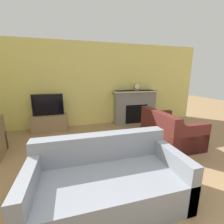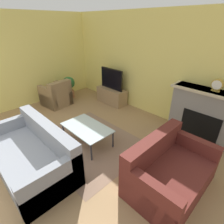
{
  "view_description": "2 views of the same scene",
  "coord_description": "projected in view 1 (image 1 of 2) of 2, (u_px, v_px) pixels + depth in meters",
  "views": [
    {
      "loc": [
        -0.32,
        -0.78,
        1.63
      ],
      "look_at": [
        0.63,
        2.67,
        0.78
      ],
      "focal_mm": 24.0,
      "sensor_mm": 36.0,
      "label": 1
    },
    {
      "loc": [
        2.8,
        0.21,
        2.41
      ],
      "look_at": [
        0.44,
        2.54,
        0.69
      ],
      "focal_mm": 28.0,
      "sensor_mm": 36.0,
      "label": 2
    }
  ],
  "objects": [
    {
      "name": "wall_back",
      "position": [
        81.0,
        85.0,
        4.88
      ],
      "size": [
        8.53,
        0.06,
        2.7
      ],
      "color": "#EADB72",
      "rests_on": "ground_plane"
    },
    {
      "name": "area_rug",
      "position": [
        99.0,
        156.0,
        3.17
      ],
      "size": [
        2.28,
        1.86,
        0.0
      ],
      "color": "#896B56",
      "rests_on": "ground_plane"
    },
    {
      "name": "fireplace",
      "position": [
        135.0,
        106.0,
        5.31
      ],
      "size": [
        1.57,
        0.45,
        1.16
      ],
      "color": "gray",
      "rests_on": "ground_plane"
    },
    {
      "name": "tv_stand",
      "position": [
        50.0,
        123.0,
        4.58
      ],
      "size": [
        1.01,
        0.42,
        0.49
      ],
      "color": "#997A56",
      "rests_on": "ground_plane"
    },
    {
      "name": "tv",
      "position": [
        48.0,
        105.0,
        4.44
      ],
      "size": [
        0.88,
        0.05,
        0.64
      ],
      "color": "black",
      "rests_on": "tv_stand"
    },
    {
      "name": "couch_sectional",
      "position": [
        108.0,
        181.0,
        1.99
      ],
      "size": [
        1.94,
        0.97,
        0.82
      ],
      "color": "gray",
      "rests_on": "ground_plane"
    },
    {
      "name": "couch_loveseat",
      "position": [
        168.0,
        131.0,
        3.77
      ],
      "size": [
        0.92,
        1.43,
        0.82
      ],
      "rotation": [
        0.0,
        0.0,
        1.57
      ],
      "color": "#5B231E",
      "rests_on": "ground_plane"
    },
    {
      "name": "coffee_table",
      "position": [
        99.0,
        140.0,
        3.07
      ],
      "size": [
        1.08,
        0.66,
        0.41
      ],
      "color": "#333338",
      "rests_on": "ground_plane"
    },
    {
      "name": "mantel_clock",
      "position": [
        137.0,
        87.0,
        5.17
      ],
      "size": [
        0.22,
        0.07,
        0.25
      ],
      "color": "#B79338",
      "rests_on": "fireplace"
    }
  ]
}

